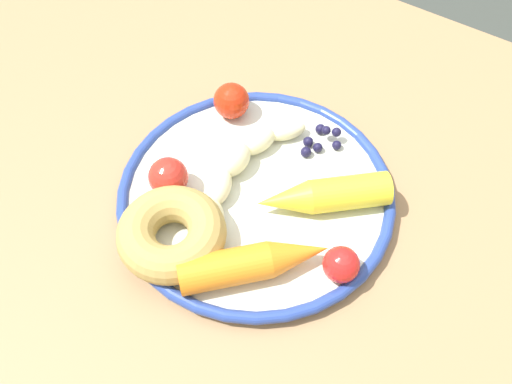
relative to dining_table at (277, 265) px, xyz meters
name	(u,v)px	position (x,y,z in m)	size (l,w,h in m)	color
dining_table	(277,265)	(0.00, 0.00, 0.00)	(1.30, 0.82, 0.72)	#9A7650
plate	(256,194)	(-0.04, 0.02, 0.09)	(0.29, 0.29, 0.02)	silver
banana	(241,165)	(-0.07, 0.03, 0.10)	(0.06, 0.18, 0.03)	beige
carrot_orange	(255,262)	(0.01, -0.06, 0.11)	(0.12, 0.12, 0.03)	orange
carrot_yellow	(323,196)	(0.02, 0.04, 0.11)	(0.12, 0.11, 0.03)	yellow
donut	(172,233)	(-0.07, -0.08, 0.11)	(0.10, 0.10, 0.04)	#AE914B
blueberry_pile	(320,140)	(-0.02, 0.11, 0.10)	(0.04, 0.05, 0.02)	#191638
tomato_near	(231,101)	(-0.12, 0.09, 0.11)	(0.04, 0.04, 0.04)	red
tomato_mid	(168,177)	(-0.12, -0.03, 0.11)	(0.04, 0.04, 0.04)	red
tomato_far	(341,264)	(0.08, -0.02, 0.11)	(0.03, 0.03, 0.03)	red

